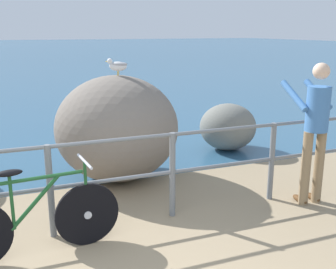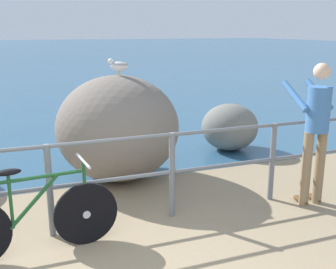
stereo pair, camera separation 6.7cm
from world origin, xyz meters
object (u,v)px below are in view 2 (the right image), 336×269
person_at_railing (316,128)px  seagull (119,65)px  breakwater_boulder_main (118,128)px  breakwater_boulder_right (230,127)px  bicycle (33,218)px

person_at_railing → seagull: bearing=50.5°
seagull → breakwater_boulder_main: bearing=25.7°
breakwater_boulder_main → seagull: (0.04, -0.01, 0.91)m
breakwater_boulder_right → seagull: (-2.23, -0.75, 1.25)m
breakwater_boulder_right → bicycle: bearing=-144.3°
breakwater_boulder_main → bicycle: bearing=-125.4°
bicycle → breakwater_boulder_right: 4.38m
bicycle → seagull: bearing=48.4°
breakwater_boulder_main → breakwater_boulder_right: breakwater_boulder_main is taller
breakwater_boulder_right → person_at_railing: bearing=-94.8°
bicycle → breakwater_boulder_main: breakwater_boulder_main is taller
bicycle → breakwater_boulder_main: size_ratio=0.95×
breakwater_boulder_right → seagull: seagull is taller
bicycle → breakwater_boulder_right: (3.56, 2.56, 0.04)m
bicycle → seagull: seagull is taller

